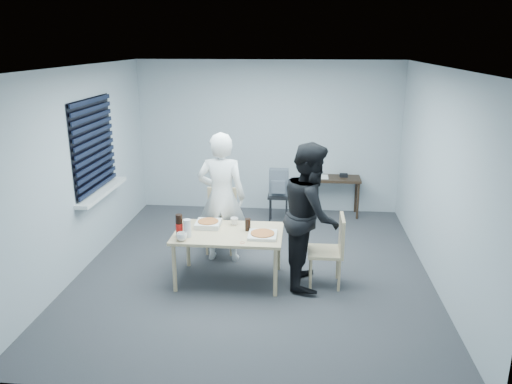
# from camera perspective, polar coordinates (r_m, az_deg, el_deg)

# --- Properties ---
(room) EXTENTS (5.00, 5.00, 5.00)m
(room) POSITION_cam_1_polar(r_m,az_deg,el_deg) (7.13, -17.80, 4.31)
(room) COLOR #313136
(room) RESTS_ON ground
(dining_table) EXTENTS (1.32, 0.84, 0.64)m
(dining_table) POSITION_cam_1_polar(r_m,az_deg,el_deg) (6.17, -3.16, -5.13)
(dining_table) COLOR tan
(dining_table) RESTS_ON ground
(chair_far) EXTENTS (0.42, 0.42, 0.89)m
(chair_far) POSITION_cam_1_polar(r_m,az_deg,el_deg) (7.14, -3.98, -2.62)
(chair_far) COLOR tan
(chair_far) RESTS_ON ground
(chair_right) EXTENTS (0.42, 0.42, 0.89)m
(chair_right) POSITION_cam_1_polar(r_m,az_deg,el_deg) (6.15, 8.73, -6.11)
(chair_right) COLOR tan
(chair_right) RESTS_ON ground
(person_white) EXTENTS (0.65, 0.42, 1.77)m
(person_white) POSITION_cam_1_polar(r_m,az_deg,el_deg) (6.69, -3.95, -0.63)
(person_white) COLOR white
(person_white) RESTS_ON ground
(person_black) EXTENTS (0.47, 0.86, 1.77)m
(person_black) POSITION_cam_1_polar(r_m,az_deg,el_deg) (6.04, 6.27, -2.62)
(person_black) COLOR black
(person_black) RESTS_ON ground
(side_table) EXTENTS (1.00, 0.45, 0.67)m
(side_table) POSITION_cam_1_polar(r_m,az_deg,el_deg) (8.60, 8.50, 1.17)
(side_table) COLOR #2F2015
(side_table) RESTS_ON ground
(stool) EXTENTS (0.35, 0.35, 0.48)m
(stool) POSITION_cam_1_polar(r_m,az_deg,el_deg) (8.20, 2.59, -1.06)
(stool) COLOR black
(stool) RESTS_ON ground
(backpack) EXTENTS (0.31, 0.23, 0.43)m
(backpack) POSITION_cam_1_polar(r_m,az_deg,el_deg) (8.09, 2.62, 1.08)
(backpack) COLOR slate
(backpack) RESTS_ON stool
(pizza_box_a) EXTENTS (0.31, 0.31, 0.08)m
(pizza_box_a) POSITION_cam_1_polar(r_m,az_deg,el_deg) (6.33, -5.48, -3.63)
(pizza_box_a) COLOR silver
(pizza_box_a) RESTS_ON dining_table
(pizza_box_b) EXTENTS (0.34, 0.34, 0.05)m
(pizza_box_b) POSITION_cam_1_polar(r_m,az_deg,el_deg) (6.00, 0.75, -4.90)
(pizza_box_b) COLOR silver
(pizza_box_b) RESTS_ON dining_table
(mug_a) EXTENTS (0.17, 0.17, 0.10)m
(mug_a) POSITION_cam_1_polar(r_m,az_deg,el_deg) (5.93, -8.49, -5.08)
(mug_a) COLOR white
(mug_a) RESTS_ON dining_table
(mug_b) EXTENTS (0.10, 0.10, 0.09)m
(mug_b) POSITION_cam_1_polar(r_m,az_deg,el_deg) (6.37, -2.49, -3.37)
(mug_b) COLOR white
(mug_b) RESTS_ON dining_table
(cola_glass) EXTENTS (0.08, 0.08, 0.16)m
(cola_glass) POSITION_cam_1_polar(r_m,az_deg,el_deg) (6.16, -0.94, -3.75)
(cola_glass) COLOR black
(cola_glass) RESTS_ON dining_table
(soda_bottle) EXTENTS (0.09, 0.09, 0.28)m
(soda_bottle) POSITION_cam_1_polar(r_m,az_deg,el_deg) (6.03, -8.77, -3.86)
(soda_bottle) COLOR black
(soda_bottle) RESTS_ON dining_table
(plastic_cups) EXTENTS (0.11, 0.11, 0.22)m
(plastic_cups) POSITION_cam_1_polar(r_m,az_deg,el_deg) (6.01, -7.85, -4.13)
(plastic_cups) COLOR silver
(plastic_cups) RESTS_ON dining_table
(rubber_band) EXTENTS (0.08, 0.08, 0.00)m
(rubber_band) POSITION_cam_1_polar(r_m,az_deg,el_deg) (5.82, -1.56, -5.81)
(rubber_band) COLOR red
(rubber_band) RESTS_ON dining_table
(papers) EXTENTS (0.32, 0.36, 0.00)m
(papers) POSITION_cam_1_polar(r_m,az_deg,el_deg) (8.58, 7.52, 1.74)
(papers) COLOR white
(papers) RESTS_ON side_table
(black_box) EXTENTS (0.14, 0.10, 0.06)m
(black_box) POSITION_cam_1_polar(r_m,az_deg,el_deg) (8.64, 9.98, 1.89)
(black_box) COLOR black
(black_box) RESTS_ON side_table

